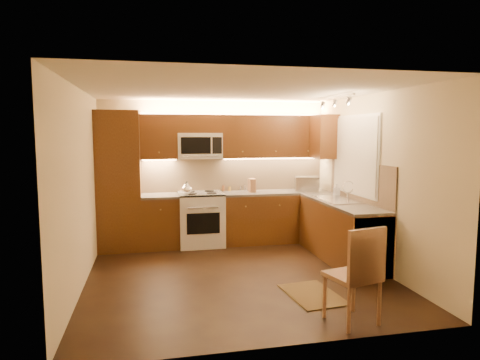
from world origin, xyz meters
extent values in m
cube|color=black|center=(0.00, 0.00, 0.00)|extent=(4.00, 4.00, 0.01)
cube|color=beige|center=(0.00, 0.00, 2.50)|extent=(4.00, 4.00, 0.01)
cube|color=beige|center=(0.00, 2.00, 1.25)|extent=(4.00, 0.01, 2.50)
cube|color=beige|center=(0.00, -2.00, 1.25)|extent=(4.00, 0.01, 2.50)
cube|color=beige|center=(-2.00, 0.00, 1.25)|extent=(0.01, 4.00, 2.50)
cube|color=beige|center=(2.00, 0.00, 1.25)|extent=(0.01, 4.00, 2.50)
cube|color=#42220E|center=(-1.65, 1.70, 1.15)|extent=(0.70, 0.60, 2.30)
cube|color=#42220E|center=(-0.99, 1.70, 0.43)|extent=(0.62, 0.60, 0.86)
cube|color=#393634|center=(-0.99, 1.70, 0.88)|extent=(0.62, 0.60, 0.04)
cube|color=#42220E|center=(1.04, 1.70, 0.43)|extent=(1.92, 0.60, 0.86)
cube|color=#393634|center=(1.04, 1.70, 0.88)|extent=(1.92, 0.60, 0.04)
cube|color=#42220E|center=(1.70, 0.40, 0.43)|extent=(0.60, 2.00, 0.86)
cube|color=#393634|center=(1.70, 0.40, 0.88)|extent=(0.60, 2.00, 0.04)
cube|color=silver|center=(1.70, -0.30, 0.43)|extent=(0.58, 0.60, 0.84)
cube|color=tan|center=(0.35, 1.99, 1.20)|extent=(3.30, 0.02, 0.60)
cube|color=tan|center=(1.99, 0.40, 1.20)|extent=(0.02, 2.00, 0.60)
cube|color=#42220E|center=(-0.99, 1.82, 1.88)|extent=(0.62, 0.35, 0.75)
cube|color=#42220E|center=(1.04, 1.82, 1.88)|extent=(1.92, 0.35, 0.75)
cube|color=#42220E|center=(-0.30, 1.82, 2.09)|extent=(0.76, 0.35, 0.31)
cube|color=#42220E|center=(1.82, 1.40, 1.88)|extent=(0.35, 0.50, 0.75)
cube|color=silver|center=(1.99, 0.55, 1.60)|extent=(0.03, 1.44, 1.24)
cube|color=silver|center=(1.97, 0.55, 1.60)|extent=(0.02, 1.36, 1.16)
cube|color=silver|center=(1.55, 0.40, 2.46)|extent=(0.04, 1.20, 0.03)
cube|color=silver|center=(1.63, 1.68, 1.03)|extent=(0.49, 0.42, 0.26)
cube|color=#8E6240|center=(0.61, 1.71, 1.02)|extent=(0.11, 0.17, 0.24)
cylinder|color=silver|center=(0.46, 1.94, 0.94)|extent=(0.05, 0.05, 0.09)
cylinder|color=brown|center=(0.14, 1.94, 0.95)|extent=(0.05, 0.05, 0.10)
cylinder|color=silver|center=(0.54, 1.91, 0.95)|extent=(0.05, 0.05, 0.10)
cylinder|color=olive|center=(0.25, 1.89, 0.94)|extent=(0.06, 0.06, 0.09)
imported|color=#B0AFB4|center=(1.88, 0.97, 1.00)|extent=(0.09, 0.09, 0.19)
cube|color=black|center=(0.73, -0.90, 0.01)|extent=(0.64, 0.89, 0.01)
camera|label=1|loc=(-1.14, -5.52, 1.94)|focal=31.74mm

